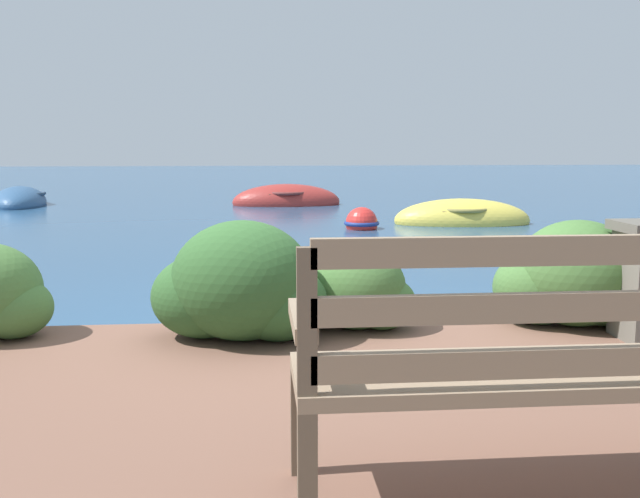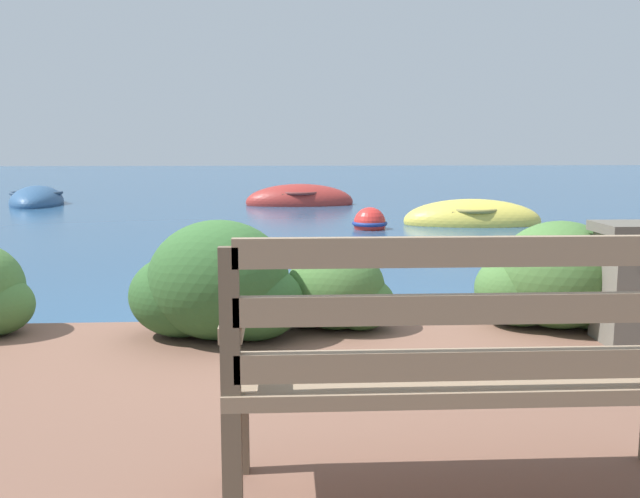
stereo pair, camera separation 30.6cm
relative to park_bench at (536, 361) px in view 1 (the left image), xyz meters
The scene contains 9 objects.
ground_plane 2.70m from the park_bench, 104.56° to the left, with size 80.00×80.00×0.00m.
park_bench is the anchor object (origin of this frame).
hedge_clump_centre 2.34m from the park_bench, 115.99° to the left, with size 1.08×0.78×0.74m.
hedge_clump_right 2.32m from the park_bench, 97.15° to the left, with size 0.80×0.58×0.54m.
hedge_clump_far_right 2.54m from the park_bench, 62.49° to the left, with size 1.03×0.74×0.70m.
rowboat_nearest 10.41m from the park_bench, 74.94° to the left, with size 2.48×1.23×0.78m.
rowboat_mid 14.18m from the park_bench, 90.91° to the left, with size 2.53×1.20×0.84m.
rowboat_far 15.97m from the park_bench, 113.38° to the left, with size 1.65×2.73×0.75m.
mooring_buoy 9.53m from the park_bench, 85.01° to the left, with size 0.59×0.59×0.54m.
Camera 1 is at (-0.26, -4.73, 1.42)m, focal length 40.00 mm.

